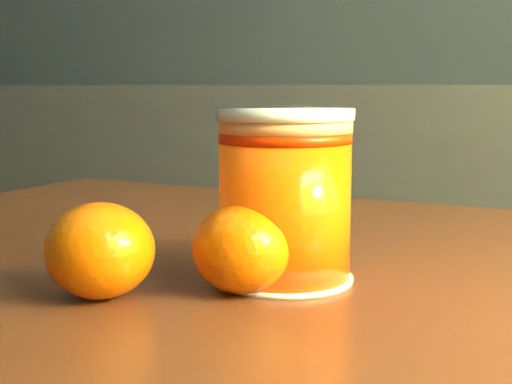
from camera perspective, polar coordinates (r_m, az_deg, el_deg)
The scene contains 4 objects.
kitchen_counter at distance 2.15m, azimuth 1.72°, elevation -3.53°, with size 3.15×0.60×0.90m, color #4D4C51.
juice_glass at distance 0.47m, azimuth 2.32°, elevation -0.38°, with size 0.09×0.09×0.11m.
orange_front at distance 0.45m, azimuth -12.37°, elevation -4.58°, with size 0.07×0.07×0.06m, color #E05C04.
orange_back at distance 0.45m, azimuth -1.05°, elevation -4.55°, with size 0.06×0.06×0.06m, color #E05C04.
Camera 1 is at (1.05, -0.38, 0.90)m, focal length 50.00 mm.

